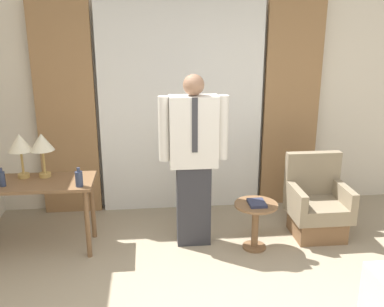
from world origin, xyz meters
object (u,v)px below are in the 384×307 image
Objects in this scene: desk at (33,192)px; side_table at (255,218)px; armchair at (317,207)px; table_lamp_right at (42,144)px; book at (257,203)px; person at (194,156)px; bottle_by_lamp at (2,179)px; bottle_near_edge at (79,179)px; table_lamp_left at (20,145)px.

side_table is (2.23, -0.21, -0.29)m from desk.
desk is 2.98m from armchair.
table_lamp_right reaches higher than armchair.
table_lamp_right is at bearing 170.43° from book.
person is at bearing 161.42° from book.
bottle_by_lamp is 0.88× the size of book.
table_lamp_right reaches higher than bottle_near_edge.
bottle_by_lamp reaches higher than book.
desk reaches higher than side_table.
book is (0.00, -0.02, 0.17)m from side_table.
person is at bearing -5.00° from table_lamp_left.
desk is 5.77× the size of book.
armchair is (1.36, 0.05, -0.64)m from person.
person reaches higher than table_lamp_left.
person is at bearing -5.70° from table_lamp_right.
table_lamp_left is at bearing 180.00° from table_lamp_right.
table_lamp_right reaches higher than side_table.
table_lamp_left is 0.38m from bottle_by_lamp.
bottle_by_lamp is at bearing -157.67° from desk.
armchair is 0.78m from side_table.
desk is 1.64m from person.
armchair is at bearing -1.98° from table_lamp_right.
desk is at bearing -179.40° from armchair.
desk is 6.37× the size of bottle_near_edge.
book is at bearing -18.58° from person.
table_lamp_right is 0.49m from bottle_by_lamp.
bottle_by_lamp is (-0.35, -0.23, -0.27)m from table_lamp_right.
person reaches higher than table_lamp_right.
armchair is at bearing 0.60° from desk.
armchair is (2.97, 0.03, -0.31)m from desk.
bottle_near_edge reaches higher than side_table.
armchair is at bearing 19.26° from book.
bottle_near_edge is 2.53m from armchair.
table_lamp_left is 0.72m from bottle_near_edge.
armchair reaches higher than side_table.
side_table is (2.47, -0.11, -0.48)m from bottle_by_lamp.
person is at bearing -0.71° from desk.
book is (0.62, -0.21, -0.45)m from person.
bottle_by_lamp is 0.37× the size of side_table.
table_lamp_left is 3.17m from armchair.
bottle_near_edge is 0.21× the size of armchair.
side_table is at bearing -5.32° from desk.
desk is at bearing 160.24° from bottle_near_edge.
person is at bearing 7.99° from bottle_near_edge.
person is 0.90m from side_table.
table_lamp_left reaches higher than armchair.
desk is 2.66× the size of table_lamp_left.
bottle_by_lamp is at bearing -120.44° from table_lamp_left.
bottle_by_lamp is 1.86m from person.
bottle_near_edge is at bearing 178.31° from book.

